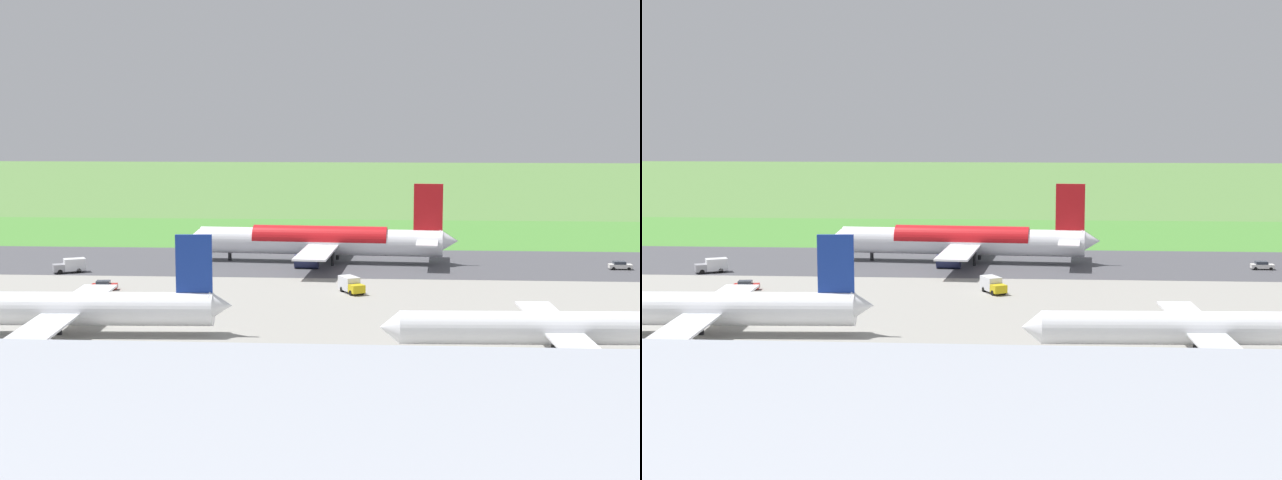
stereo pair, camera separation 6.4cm
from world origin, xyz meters
TOP-DOWN VIEW (x-y plane):
  - ground_plane at (0.00, 0.00)m, footprint 800.00×800.00m
  - runway_asphalt at (0.00, 0.00)m, footprint 600.00×36.50m
  - apron_concrete at (0.00, 68.72)m, footprint 440.00×110.00m
  - grass_verge_foreground at (0.00, -36.78)m, footprint 600.00×80.00m
  - airliner_main at (-15.05, 0.03)m, footprint 54.14×44.31m
  - airliner_parked_near at (-48.16, 69.52)m, footprint 42.41×34.67m
  - airliner_parked_mid at (15.26, 63.73)m, footprint 46.12×37.71m
  - service_truck_baggage at (-21.89, 31.61)m, footprint 4.69×6.18m
  - service_car_followme at (-71.68, 4.87)m, footprint 4.21×1.94m
  - service_truck_fuel at (30.43, 15.32)m, footprint 6.18×4.67m
  - service_car_ops at (19.15, 31.86)m, footprint 4.39×2.33m
  - no_stopping_sign at (-6.83, -33.58)m, footprint 0.60×0.10m
  - traffic_cone_orange at (-1.54, -39.74)m, footprint 0.40×0.40m

SIDE VIEW (x-z plane):
  - ground_plane at x=0.00m, z-range 0.00..0.00m
  - grass_verge_foreground at x=0.00m, z-range 0.00..0.04m
  - apron_concrete at x=0.00m, z-range 0.00..0.05m
  - runway_asphalt at x=0.00m, z-range 0.00..0.06m
  - traffic_cone_orange at x=-1.54m, z-range 0.00..0.55m
  - service_car_followme at x=-71.68m, z-range 0.03..1.65m
  - service_car_ops at x=19.15m, z-range 0.03..1.65m
  - service_truck_baggage at x=-21.89m, z-range 0.08..2.73m
  - service_truck_fuel at x=30.43m, z-range 0.08..2.73m
  - no_stopping_sign at x=-6.83m, z-range 0.24..2.86m
  - airliner_parked_near at x=-48.16m, z-range -2.81..9.57m
  - airliner_parked_mid at x=15.26m, z-range -3.06..10.41m
  - airliner_main at x=-15.05m, z-range -3.59..12.29m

